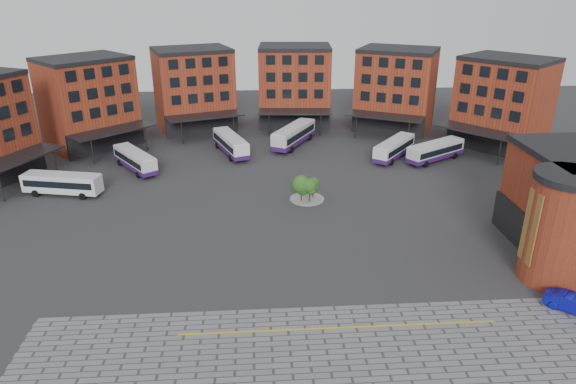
{
  "coord_description": "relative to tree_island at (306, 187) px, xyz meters",
  "views": [
    {
      "loc": [
        -4.44,
        -47.67,
        26.46
      ],
      "look_at": [
        -0.9,
        5.15,
        4.0
      ],
      "focal_mm": 32.0,
      "sensor_mm": 36.0,
      "label": 1
    }
  ],
  "objects": [
    {
      "name": "blue_car",
      "position": [
        20.4,
        -24.58,
        -1.2
      ],
      "size": [
        4.54,
        4.33,
        1.53
      ],
      "primitive_type": "imported",
      "rotation": [
        0.0,
        0.0,
        0.83
      ],
      "color": "#0C0E9C",
      "rests_on": "ground"
    },
    {
      "name": "bus_d",
      "position": [
        0.27,
        23.12,
        -0.16
      ],
      "size": [
        8.17,
        11.68,
        3.34
      ],
      "rotation": [
        0.0,
        0.0,
        -0.51
      ],
      "color": "silver",
      "rests_on": "ground"
    },
    {
      "name": "main_building",
      "position": [
        -6.55,
        26.76,
        5.25
      ],
      "size": [
        94.14,
        42.48,
        14.6
      ],
      "color": "maroon",
      "rests_on": "ground"
    },
    {
      "name": "yellow_line",
      "position": [
        0.22,
        -25.49,
        -1.94
      ],
      "size": [
        26.0,
        0.15,
        0.02
      ],
      "primitive_type": "cube",
      "color": "gold",
      "rests_on": "paving_zone"
    },
    {
      "name": "bus_c",
      "position": [
        -10.11,
        19.49,
        -0.3
      ],
      "size": [
        6.19,
        11.12,
        3.08
      ],
      "rotation": [
        0.0,
        0.0,
        0.36
      ],
      "color": "white",
      "rests_on": "ground"
    },
    {
      "name": "tree_island",
      "position": [
        0.0,
        0.0,
        0.0
      ],
      "size": [
        4.4,
        4.4,
        3.51
      ],
      "color": "gray",
      "rests_on": "ground"
    },
    {
      "name": "bus_f",
      "position": [
        21.34,
        13.87,
        -0.36
      ],
      "size": [
        10.24,
        7.59,
        2.97
      ],
      "rotation": [
        0.0,
        0.0,
        -1.02
      ],
      "color": "silver",
      "rests_on": "ground"
    },
    {
      "name": "bus_a",
      "position": [
        -31.31,
        4.14,
        -0.26
      ],
      "size": [
        10.45,
        4.43,
        2.88
      ],
      "rotation": [
        0.0,
        0.0,
        1.36
      ],
      "color": "silver",
      "rests_on": "ground"
    },
    {
      "name": "bus_e",
      "position": [
        15.37,
        15.63,
        -0.38
      ],
      "size": [
        8.38,
        9.66,
        2.94
      ],
      "rotation": [
        0.0,
        0.0,
        -0.67
      ],
      "color": "silver",
      "rests_on": "ground"
    },
    {
      "name": "bus_b",
      "position": [
        -23.81,
        12.96,
        -0.41
      ],
      "size": [
        7.82,
        9.71,
        2.88
      ],
      "rotation": [
        0.0,
        0.0,
        0.61
      ],
      "color": "silver",
      "rests_on": "ground"
    },
    {
      "name": "ground",
      "position": [
        -1.78,
        -11.49,
        -1.97
      ],
      "size": [
        160.0,
        160.0,
        0.0
      ],
      "primitive_type": "plane",
      "color": "#28282B",
      "rests_on": "ground"
    }
  ]
}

